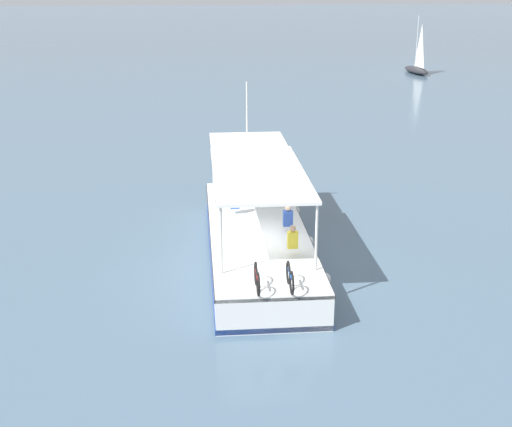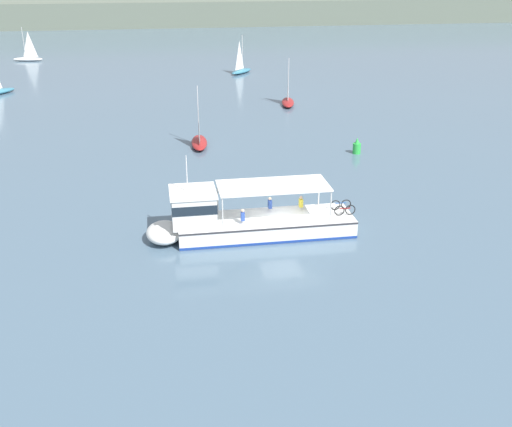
% 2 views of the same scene
% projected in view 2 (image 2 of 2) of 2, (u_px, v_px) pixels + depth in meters
% --- Properties ---
extents(ground_plane, '(400.00, 400.00, 0.00)m').
position_uv_depth(ground_plane, '(282.00, 233.00, 37.96)').
color(ground_plane, slate).
extents(distant_shoreline, '(400.00, 28.00, 5.93)m').
position_uv_depth(distant_shoreline, '(179.00, 11.00, 158.11)').
color(distant_shoreline, '#606B5B').
rests_on(distant_shoreline, ground).
extents(ferry_main, '(12.88, 3.61, 5.32)m').
position_uv_depth(ferry_main, '(240.00, 220.00, 37.19)').
color(ferry_main, white).
rests_on(ferry_main, ground).
extents(sailboat_far_right, '(4.94, 2.01, 5.40)m').
position_uv_depth(sailboat_far_right, '(28.00, 58.00, 100.31)').
color(sailboat_far_right, white).
rests_on(sailboat_far_right, ground).
extents(sailboat_near_port, '(1.68, 4.87, 5.40)m').
position_uv_depth(sailboat_near_port, '(199.00, 140.00, 55.15)').
color(sailboat_near_port, maroon).
rests_on(sailboat_near_port, ground).
extents(sailboat_far_left, '(4.13, 4.60, 5.40)m').
position_uv_depth(sailboat_far_left, '(241.00, 70.00, 89.63)').
color(sailboat_far_left, teal).
rests_on(sailboat_far_left, ground).
extents(sailboat_outer_anchorage, '(2.26, 4.98, 5.40)m').
position_uv_depth(sailboat_outer_anchorage, '(288.00, 100.00, 70.52)').
color(sailboat_outer_anchorage, maroon).
rests_on(sailboat_outer_anchorage, ground).
extents(channel_buoy, '(0.70, 0.70, 1.40)m').
position_uv_depth(channel_buoy, '(357.00, 147.00, 53.06)').
color(channel_buoy, green).
rests_on(channel_buoy, ground).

